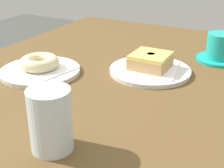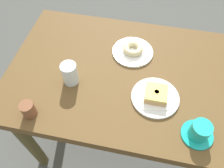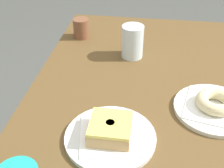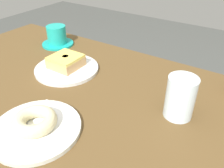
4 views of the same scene
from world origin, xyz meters
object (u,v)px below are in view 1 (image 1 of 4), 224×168
plate_glazed_square (150,71)px  coffee_cup (220,49)px  donut_sugar_ring (40,62)px  donut_glazed_square (150,61)px  plate_sugar_ring (40,71)px  water_glass (51,120)px

plate_glazed_square → coffee_cup: bearing=142.1°
donut_sugar_ring → donut_glazed_square: (-0.13, 0.24, 0.00)m
plate_sugar_ring → donut_sugar_ring: donut_sugar_ring is taller
coffee_cup → donut_sugar_ring: bearing=-50.9°
water_glass → donut_sugar_ring: bearing=-137.0°
plate_sugar_ring → coffee_cup: size_ratio=1.63×
donut_sugar_ring → coffee_cup: bearing=129.1°
plate_glazed_square → donut_glazed_square: bearing=-63.4°
donut_sugar_ring → coffee_cup: size_ratio=0.79×
plate_sugar_ring → donut_sugar_ring: size_ratio=2.05×
plate_glazed_square → coffee_cup: (-0.17, 0.14, 0.03)m
donut_sugar_ring → coffee_cup: 0.49m
donut_sugar_ring → plate_sugar_ring: bearing=0.0°
donut_sugar_ring → plate_glazed_square: donut_sugar_ring is taller
plate_sugar_ring → plate_glazed_square: same height
plate_sugar_ring → water_glass: size_ratio=1.91×
plate_sugar_ring → coffee_cup: 0.49m
water_glass → donut_glazed_square: bearing=177.6°
plate_sugar_ring → water_glass: water_glass is taller
donut_sugar_ring → coffee_cup: coffee_cup is taller
plate_glazed_square → water_glass: 0.38m
water_glass → coffee_cup: bearing=164.8°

